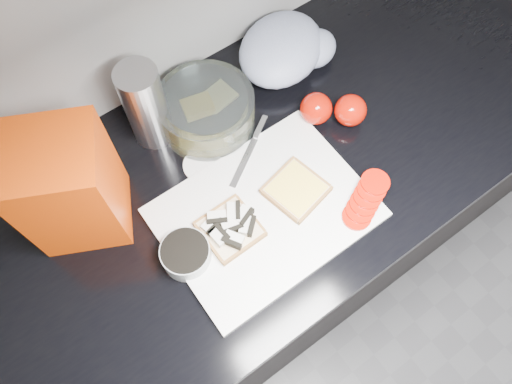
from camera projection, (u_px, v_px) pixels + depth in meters
base_cabinet at (253, 245)px, 1.45m from camera, size 3.50×0.60×0.86m
countertop at (251, 174)px, 1.05m from camera, size 3.50×0.64×0.04m
cutting_board at (265, 213)px, 0.98m from camera, size 0.40×0.30×0.01m
bread_left at (230, 228)px, 0.95m from camera, size 0.11×0.11×0.03m
bread_right at (296, 190)px, 0.99m from camera, size 0.13×0.13×0.02m
tomato_slices at (366, 199)px, 0.97m from camera, size 0.14×0.10×0.03m
knife at (254, 142)px, 1.04m from camera, size 0.16×0.11×0.01m
seed_tub at (186, 254)px, 0.92m from camera, size 0.09×0.09×0.05m
tub_lid at (203, 165)px, 1.03m from camera, size 0.11×0.11×0.01m
glass_bowl at (207, 111)px, 1.04m from camera, size 0.20×0.20×0.08m
bread_bag at (69, 187)px, 0.87m from camera, size 0.21×0.20×0.25m
steel_canister at (146, 106)px, 0.98m from camera, size 0.08×0.08×0.20m
grocery_bag at (286, 49)px, 1.11m from camera, size 0.27×0.25×0.10m
whole_tomatoes at (333, 109)px, 1.05m from camera, size 0.12×0.12×0.07m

